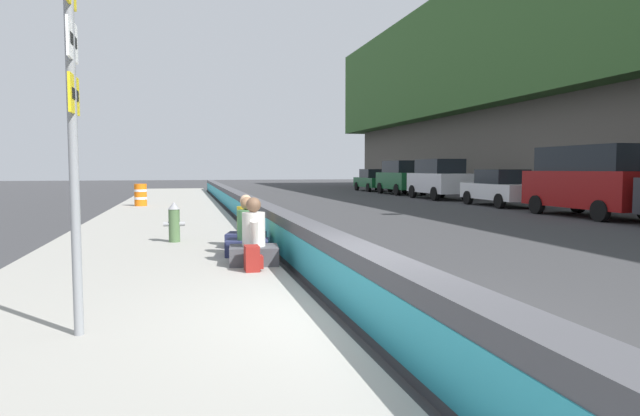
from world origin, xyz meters
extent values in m
plane|color=#353538|center=(0.00, 0.00, 0.00)|extent=(160.00, 160.00, 0.00)
cube|color=gray|center=(0.00, 2.65, 0.07)|extent=(80.00, 4.40, 0.14)
cube|color=#47474C|center=(0.00, 0.00, 0.42)|extent=(76.00, 0.44, 0.85)
cube|color=teal|center=(0.00, 0.23, 0.38)|extent=(74.48, 0.01, 0.54)
cylinder|color=gray|center=(-0.08, 2.98, 1.94)|extent=(0.09, 0.09, 3.60)
cube|color=white|center=(-0.08, 2.96, 2.94)|extent=(0.44, 0.02, 0.36)
cube|color=black|center=(-0.08, 2.95, 2.94)|extent=(0.30, 0.01, 0.10)
cube|color=yellow|center=(-0.08, 2.96, 2.44)|extent=(0.44, 0.02, 0.36)
cube|color=black|center=(-0.08, 2.95, 2.44)|extent=(0.30, 0.01, 0.10)
cylinder|color=#47663D|center=(6.62, 2.20, 0.50)|extent=(0.24, 0.24, 0.72)
cone|color=gray|center=(6.62, 2.20, 0.94)|extent=(0.26, 0.26, 0.16)
cylinder|color=gray|center=(6.62, 2.03, 0.54)|extent=(0.10, 0.12, 0.10)
cylinder|color=gray|center=(6.62, 2.37, 0.54)|extent=(0.10, 0.12, 0.10)
cube|color=#424247|center=(3.43, 0.85, 0.29)|extent=(0.76, 0.87, 0.30)
cylinder|color=beige|center=(3.43, 0.85, 0.73)|extent=(0.39, 0.39, 0.57)
sphere|color=brown|center=(3.43, 0.85, 1.14)|extent=(0.25, 0.25, 0.25)
cylinder|color=beige|center=(3.65, 0.83, 0.67)|extent=(0.31, 0.16, 0.50)
cylinder|color=beige|center=(3.22, 0.87, 0.67)|extent=(0.31, 0.16, 0.50)
cube|color=#23284C|center=(4.40, 0.85, 0.29)|extent=(0.79, 0.88, 0.29)
cylinder|color=#4C8951|center=(4.40, 0.85, 0.71)|extent=(0.37, 0.37, 0.55)
sphere|color=#8E6647|center=(4.40, 0.85, 1.10)|extent=(0.24, 0.24, 0.24)
cylinder|color=#4C8951|center=(4.60, 0.81, 0.65)|extent=(0.30, 0.18, 0.48)
cylinder|color=#4C8951|center=(4.20, 0.88, 0.65)|extent=(0.30, 0.18, 0.48)
cube|color=#23284C|center=(5.49, 0.75, 0.28)|extent=(0.83, 0.91, 0.29)
cylinder|color=gold|center=(5.49, 0.75, 0.70)|extent=(0.37, 0.37, 0.55)
sphere|color=tan|center=(5.49, 0.75, 1.09)|extent=(0.24, 0.24, 0.24)
cylinder|color=gold|center=(5.69, 0.70, 0.65)|extent=(0.30, 0.20, 0.48)
cylinder|color=gold|center=(5.30, 0.80, 0.65)|extent=(0.30, 0.20, 0.48)
cube|color=maroon|center=(2.81, 0.96, 0.34)|extent=(0.32, 0.22, 0.40)
cube|color=maroon|center=(2.81, 0.82, 0.28)|extent=(0.22, 0.06, 0.20)
cylinder|color=orange|center=(18.95, 3.80, 0.61)|extent=(0.52, 0.52, 0.95)
cylinder|color=white|center=(18.95, 3.80, 0.80)|extent=(0.54, 0.54, 0.10)
cylinder|color=white|center=(18.95, 3.80, 0.47)|extent=(0.54, 0.54, 0.10)
cube|color=maroon|center=(11.00, -12.18, 1.01)|extent=(5.12, 2.02, 1.30)
cube|color=black|center=(10.90, -12.18, 2.11)|extent=(4.12, 1.81, 0.90)
cylinder|color=black|center=(12.62, -11.22, 0.36)|extent=(0.72, 0.23, 0.72)
cylinder|color=black|center=(12.65, -13.10, 0.36)|extent=(0.72, 0.23, 0.72)
cylinder|color=black|center=(9.36, -11.26, 0.36)|extent=(0.72, 0.23, 0.72)
cube|color=silver|center=(16.87, -12.31, 0.69)|extent=(4.55, 1.94, 0.72)
cube|color=black|center=(16.77, -12.31, 1.38)|extent=(2.25, 1.69, 0.66)
cylinder|color=black|center=(18.33, -11.49, 0.33)|extent=(0.67, 0.24, 0.66)
cylinder|color=black|center=(18.28, -13.22, 0.33)|extent=(0.67, 0.24, 0.66)
cylinder|color=black|center=(15.46, -11.40, 0.33)|extent=(0.67, 0.24, 0.66)
cylinder|color=black|center=(15.40, -13.13, 0.33)|extent=(0.67, 0.24, 0.66)
cube|color=silver|center=(22.97, -12.18, 0.93)|extent=(4.84, 2.01, 1.10)
cube|color=black|center=(22.87, -12.18, 1.88)|extent=(3.13, 1.79, 0.80)
cylinder|color=black|center=(24.53, -11.29, 0.38)|extent=(0.76, 0.23, 0.76)
cylinder|color=black|center=(24.49, -13.14, 0.38)|extent=(0.76, 0.23, 0.76)
cylinder|color=black|center=(21.45, -11.23, 0.38)|extent=(0.76, 0.23, 0.76)
cylinder|color=black|center=(21.42, -13.08, 0.38)|extent=(0.76, 0.23, 0.76)
cube|color=#145128|center=(28.88, -12.35, 0.93)|extent=(4.81, 1.94, 1.10)
cube|color=black|center=(28.78, -12.35, 1.88)|extent=(3.11, 1.74, 0.80)
cylinder|color=black|center=(30.41, -11.42, 0.38)|extent=(0.76, 0.22, 0.76)
cylinder|color=black|center=(30.42, -13.26, 0.38)|extent=(0.76, 0.22, 0.76)
cylinder|color=black|center=(27.34, -11.43, 0.38)|extent=(0.76, 0.22, 0.76)
cylinder|color=black|center=(27.35, -13.27, 0.38)|extent=(0.76, 0.22, 0.76)
cube|color=#145128|center=(34.51, -12.34, 0.69)|extent=(4.50, 1.81, 0.72)
cube|color=black|center=(34.41, -12.34, 1.38)|extent=(2.20, 1.63, 0.66)
cylinder|color=black|center=(35.95, -11.48, 0.33)|extent=(0.66, 0.22, 0.66)
cylinder|color=black|center=(35.94, -13.21, 0.33)|extent=(0.66, 0.22, 0.66)
cylinder|color=black|center=(33.07, -11.47, 0.33)|extent=(0.66, 0.22, 0.66)
cylinder|color=black|center=(33.06, -13.20, 0.33)|extent=(0.66, 0.22, 0.66)
camera|label=1|loc=(-5.66, 1.97, 1.75)|focal=30.57mm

